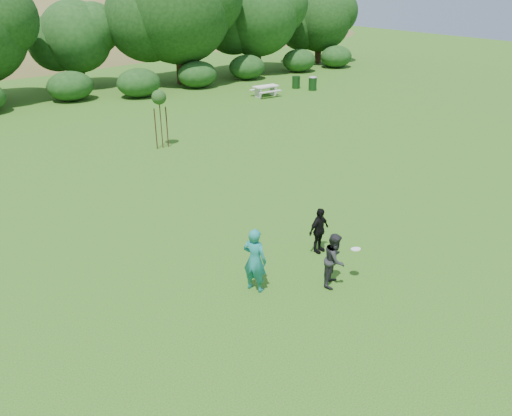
{
  "coord_description": "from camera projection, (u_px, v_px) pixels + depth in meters",
  "views": [
    {
      "loc": [
        -8.01,
        -8.66,
        7.61
      ],
      "look_at": [
        0.0,
        3.0,
        1.1
      ],
      "focal_mm": 35.0,
      "sensor_mm": 36.0,
      "label": 1
    }
  ],
  "objects": [
    {
      "name": "player_teal",
      "position": [
        255.0,
        260.0,
        13.06
      ],
      "size": [
        0.69,
        0.79,
        1.82
      ],
      "primitive_type": "imported",
      "rotation": [
        0.0,
        0.0,
        2.05
      ],
      "color": "#1A7774",
      "rests_on": "ground"
    },
    {
      "name": "picnic_table",
      "position": [
        266.0,
        89.0,
        35.26
      ],
      "size": [
        1.8,
        1.48,
        0.76
      ],
      "color": "silver",
      "rests_on": "ground"
    },
    {
      "name": "trash_can_lidded",
      "position": [
        313.0,
        83.0,
        37.23
      ],
      "size": [
        0.6,
        0.6,
        1.05
      ],
      "color": "#123413",
      "rests_on": "ground"
    },
    {
      "name": "sapling",
      "position": [
        159.0,
        99.0,
        23.71
      ],
      "size": [
        0.7,
        0.7,
        2.85
      ],
      "color": "#3A2216",
      "rests_on": "ground"
    },
    {
      "name": "tree_row",
      "position": [
        86.0,
        22.0,
        34.88
      ],
      "size": [
        53.92,
        10.38,
        9.62
      ],
      "color": "#3A2616",
      "rests_on": "ground"
    },
    {
      "name": "player_black",
      "position": [
        319.0,
        230.0,
        15.02
      ],
      "size": [
        0.89,
        0.49,
        1.44
      ],
      "primitive_type": "imported",
      "rotation": [
        0.0,
        0.0,
        0.18
      ],
      "color": "black",
      "rests_on": "ground"
    },
    {
      "name": "player_grey",
      "position": [
        335.0,
        259.0,
        13.38
      ],
      "size": [
        0.94,
        0.89,
        1.53
      ],
      "primitive_type": "imported",
      "rotation": [
        0.0,
        0.0,
        0.59
      ],
      "color": "#272729",
      "rests_on": "ground"
    },
    {
      "name": "ground",
      "position": [
        317.0,
        281.0,
        13.79
      ],
      "size": [
        120.0,
        120.0,
        0.0
      ],
      "primitive_type": "plane",
      "color": "#19470C",
      "rests_on": "ground"
    },
    {
      "name": "frisbee",
      "position": [
        356.0,
        249.0,
        13.38
      ],
      "size": [
        0.27,
        0.27,
        0.07
      ],
      "color": "white",
      "rests_on": "ground"
    },
    {
      "name": "trash_can_near",
      "position": [
        296.0,
        82.0,
        37.96
      ],
      "size": [
        0.6,
        0.6,
        0.9
      ],
      "primitive_type": "cylinder",
      "color": "#133413",
      "rests_on": "ground"
    }
  ]
}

